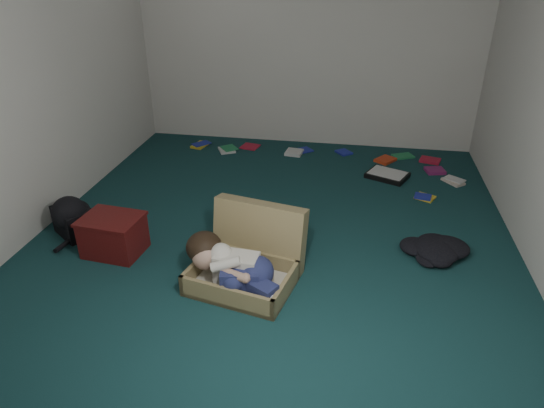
% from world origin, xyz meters
% --- Properties ---
extents(floor, '(4.50, 4.50, 0.00)m').
position_xyz_m(floor, '(0.00, 0.00, 0.00)').
color(floor, '#14393B').
rests_on(floor, ground).
extents(wall_back, '(4.50, 0.00, 4.50)m').
position_xyz_m(wall_back, '(0.00, 2.25, 1.30)').
color(wall_back, silver).
rests_on(wall_back, ground).
extents(wall_front, '(4.50, 0.00, 4.50)m').
position_xyz_m(wall_front, '(0.00, -2.25, 1.30)').
color(wall_front, silver).
rests_on(wall_front, ground).
extents(wall_left, '(0.00, 4.50, 4.50)m').
position_xyz_m(wall_left, '(-2.00, 0.00, 1.30)').
color(wall_left, silver).
rests_on(wall_left, ground).
extents(suitcase, '(0.85, 0.83, 0.53)m').
position_xyz_m(suitcase, '(-0.08, -0.67, 0.16)').
color(suitcase, '#978453').
rests_on(suitcase, floor).
extents(person, '(0.74, 0.49, 0.33)m').
position_xyz_m(person, '(-0.17, -0.83, 0.20)').
color(person, white).
rests_on(person, suitcase).
extents(maroon_bin, '(0.49, 0.40, 0.32)m').
position_xyz_m(maroon_bin, '(-1.21, -0.53, 0.16)').
color(maroon_bin, '#541211').
rests_on(maroon_bin, floor).
extents(backpack, '(0.57, 0.55, 0.27)m').
position_xyz_m(backpack, '(-1.68, -0.32, 0.13)').
color(backpack, black).
rests_on(backpack, floor).
extents(clothing_pile, '(0.48, 0.43, 0.13)m').
position_xyz_m(clothing_pile, '(1.28, -0.17, 0.07)').
color(clothing_pile, black).
rests_on(clothing_pile, floor).
extents(paper_tray, '(0.49, 0.44, 0.06)m').
position_xyz_m(paper_tray, '(1.00, 1.33, 0.03)').
color(paper_tray, black).
rests_on(paper_tray, floor).
extents(book_scatter, '(3.14, 1.33, 0.02)m').
position_xyz_m(book_scatter, '(0.49, 1.72, 0.01)').
color(book_scatter, yellow).
rests_on(book_scatter, floor).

